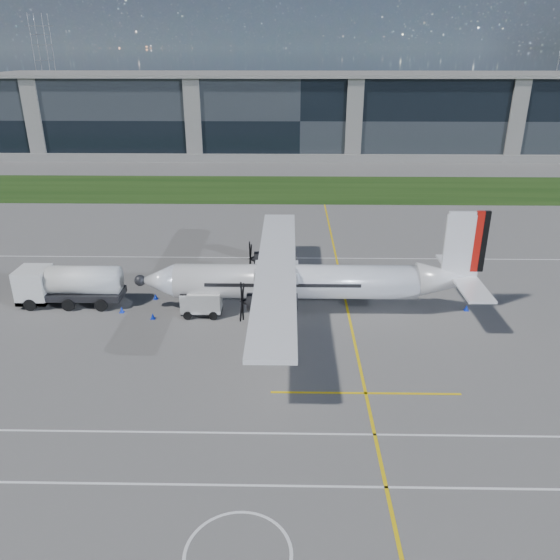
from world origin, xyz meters
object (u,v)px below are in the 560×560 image
safety_cone_fwd (122,310)px  safety_cone_tail (466,308)px  pylon_west (45,65)px  baggage_tug (202,303)px  ground_crew_person (200,295)px  safety_cone_nose_port (153,316)px  fuel_tanker_truck (63,285)px  safety_cone_nose_stbd (156,296)px  turboprop_aircraft (309,263)px

safety_cone_fwd → safety_cone_tail: bearing=1.7°
pylon_west → baggage_tug: (71.05, -145.12, -13.97)m
baggage_tug → safety_cone_fwd: (-6.67, 0.23, -0.78)m
baggage_tug → safety_cone_fwd: baggage_tug is taller
pylon_west → ground_crew_person: size_ratio=16.46×
safety_cone_nose_port → safety_cone_fwd: size_ratio=1.00×
pylon_west → fuel_tanker_truck: size_ratio=3.30×
fuel_tanker_truck → safety_cone_nose_port: 8.63m
fuel_tanker_truck → safety_cone_nose_stbd: 7.67m
pylon_west → safety_cone_nose_stbd: bearing=-64.9°
safety_cone_nose_port → safety_cone_fwd: bearing=158.8°
fuel_tanker_truck → safety_cone_nose_stbd: bearing=8.4°
ground_crew_person → safety_cone_nose_port: 4.35m
baggage_tug → ground_crew_person: size_ratio=1.88×
turboprop_aircraft → safety_cone_tail: 13.78m
turboprop_aircraft → fuel_tanker_truck: (-20.55, 1.07, -2.61)m
safety_cone_nose_port → safety_cone_fwd: 3.03m
pylon_west → safety_cone_fwd: bearing=-66.0°
baggage_tug → fuel_tanker_truck: bearing=171.5°
baggage_tug → safety_cone_nose_stbd: bearing=147.3°
fuel_tanker_truck → safety_cone_nose_port: fuel_tanker_truck is taller
fuel_tanker_truck → safety_cone_nose_port: bearing=-18.2°
baggage_tug → safety_cone_tail: 21.82m
turboprop_aircraft → baggage_tug: turboprop_aircraft is taller
safety_cone_nose_port → safety_cone_nose_stbd: size_ratio=1.00×
turboprop_aircraft → safety_cone_nose_stbd: 13.88m
turboprop_aircraft → fuel_tanker_truck: turboprop_aircraft is taller
safety_cone_tail → ground_crew_person: bearing=178.4°
safety_cone_nose_stbd → turboprop_aircraft: bearing=-9.4°
safety_cone_nose_port → safety_cone_fwd: (-2.82, 1.09, 0.00)m
pylon_west → safety_cone_fwd: 159.24m
safety_cone_nose_port → safety_cone_tail: bearing=4.4°
safety_cone_nose_stbd → safety_cone_nose_port: bearing=-80.5°
turboprop_aircraft → baggage_tug: 9.25m
safety_cone_nose_port → safety_cone_nose_stbd: 3.80m
baggage_tug → safety_cone_nose_stbd: baggage_tug is taller
turboprop_aircraft → safety_cone_fwd: bearing=-178.2°
fuel_tanker_truck → baggage_tug: 12.08m
pylon_west → turboprop_aircraft: bearing=-61.1°
pylon_west → baggage_tug: size_ratio=8.78×
pylon_west → safety_cone_nose_port: pylon_west is taller
fuel_tanker_truck → safety_cone_fwd: bearing=-16.5°
baggage_tug → safety_cone_tail: size_ratio=6.84×
safety_cone_fwd → ground_crew_person: bearing=13.2°
turboprop_aircraft → safety_cone_nose_stbd: turboprop_aircraft is taller
safety_cone_tail → safety_cone_nose_stbd: bearing=176.1°
baggage_tug → turboprop_aircraft: bearing=4.7°
ground_crew_person → safety_cone_fwd: (-6.28, -1.47, -0.66)m
turboprop_aircraft → safety_cone_nose_port: 13.21m
ground_crew_person → safety_cone_nose_stbd: size_ratio=3.65×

